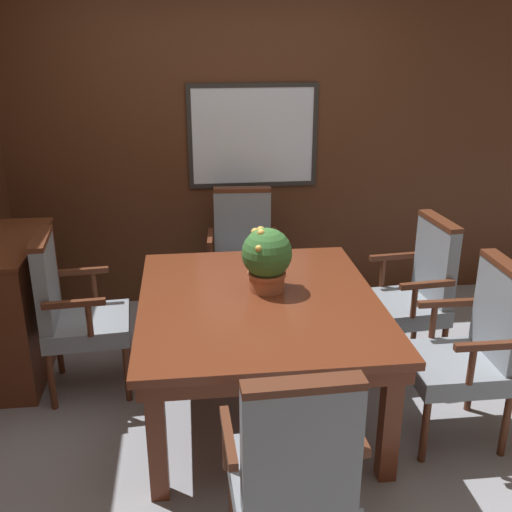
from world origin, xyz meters
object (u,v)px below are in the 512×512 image
chair_left_far (72,309)px  potted_plant (267,258)px  chair_right_near (472,347)px  chair_head_near (293,469)px  chair_head_far (243,253)px  sideboard_cabinet (13,307)px  chair_right_far (414,290)px  dining_table (259,313)px

chair_left_far → potted_plant: 1.24m
chair_right_near → potted_plant: bearing=-115.2°
chair_right_near → chair_head_near: bearing=-53.2°
chair_head_far → sideboard_cabinet: size_ratio=1.06×
chair_right_far → potted_plant: potted_plant is taller
dining_table → chair_left_far: (-1.11, 0.35, -0.08)m
chair_head_near → chair_head_far: (0.04, 2.40, 0.00)m
chair_right_far → chair_left_far: size_ratio=1.00×
chair_head_far → potted_plant: (0.04, -1.07, 0.37)m
dining_table → chair_left_far: bearing=162.6°
dining_table → sideboard_cabinet: bearing=157.6°
chair_head_near → chair_right_near: 1.39m
chair_left_far → sideboard_cabinet: (-0.44, 0.29, -0.10)m
chair_head_near → chair_right_far: (1.08, 1.59, 0.00)m
chair_head_near → chair_right_far: 1.92m
chair_right_far → sideboard_cabinet: chair_right_far is taller
chair_left_far → sideboard_cabinet: size_ratio=1.06×
chair_head_near → chair_right_far: size_ratio=1.00×
sideboard_cabinet → potted_plant: bearing=-17.8°
chair_left_far → potted_plant: size_ratio=2.71×
dining_table → chair_right_near: 1.17m
dining_table → sideboard_cabinet: 1.68m
chair_head_far → sideboard_cabinet: 1.66m
chair_left_far → sideboard_cabinet: bearing=52.0°
dining_table → chair_right_near: chair_right_near is taller
dining_table → chair_right_far: size_ratio=1.51×
chair_right_near → sideboard_cabinet: chair_right_near is taller
chair_head_near → sideboard_cabinet: bearing=-52.1°
chair_head_far → potted_plant: 1.14m
chair_head_near → dining_table: bearing=-92.5°
chair_right_far → sideboard_cabinet: 2.62m
chair_left_far → sideboard_cabinet: chair_left_far is taller
dining_table → chair_left_far: size_ratio=1.51×
chair_right_near → sideboard_cabinet: 2.84m
chair_right_near → chair_head_far: same height
dining_table → chair_right_near: (1.11, -0.38, -0.08)m
dining_table → chair_head_near: chair_head_near is taller
potted_plant → sideboard_cabinet: (-1.60, 0.51, -0.47)m
chair_head_far → chair_right_far: bearing=-33.8°
sideboard_cabinet → chair_right_near: bearing=-20.9°
dining_table → potted_plant: 0.32m
chair_right_far → potted_plant: bearing=-80.5°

